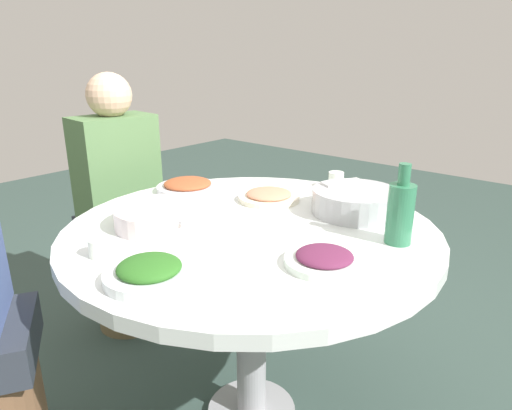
{
  "coord_description": "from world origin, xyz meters",
  "views": [
    {
      "loc": [
        -0.88,
        1.01,
        1.27
      ],
      "look_at": [
        0.01,
        -0.03,
        0.81
      ],
      "focal_mm": 31.9,
      "sensor_mm": 36.0,
      "label": 1
    }
  ],
  "objects_px": {
    "dish_shrimp": "(269,196)",
    "diner_right": "(117,175)",
    "rice_bowl": "(355,201)",
    "dish_greens": "(150,272)",
    "tea_cup_near": "(336,180)",
    "tea_cup_far": "(100,247)",
    "stool_for_diner_right": "(128,282)",
    "dish_stirfry": "(188,186)",
    "green_bottle": "(400,212)",
    "round_dining_table": "(251,252)",
    "soup_bowl": "(160,217)",
    "dish_eggplant": "(324,259)"
  },
  "relations": [
    {
      "from": "dish_shrimp",
      "to": "diner_right",
      "type": "height_order",
      "value": "diner_right"
    },
    {
      "from": "rice_bowl",
      "to": "dish_shrimp",
      "type": "xyz_separation_m",
      "value": [
        0.31,
        0.08,
        -0.03
      ]
    },
    {
      "from": "dish_greens",
      "to": "tea_cup_near",
      "type": "height_order",
      "value": "tea_cup_near"
    },
    {
      "from": "dish_shrimp",
      "to": "diner_right",
      "type": "distance_m",
      "value": 0.75
    },
    {
      "from": "rice_bowl",
      "to": "tea_cup_far",
      "type": "bearing_deg",
      "value": 64.81
    },
    {
      "from": "stool_for_diner_right",
      "to": "dish_shrimp",
      "type": "bearing_deg",
      "value": -167.56
    },
    {
      "from": "tea_cup_far",
      "to": "diner_right",
      "type": "height_order",
      "value": "diner_right"
    },
    {
      "from": "tea_cup_far",
      "to": "stool_for_diner_right",
      "type": "xyz_separation_m",
      "value": [
        0.69,
        -0.51,
        -0.56
      ]
    },
    {
      "from": "dish_greens",
      "to": "stool_for_diner_right",
      "type": "xyz_separation_m",
      "value": [
        0.91,
        -0.51,
        -0.56
      ]
    },
    {
      "from": "stool_for_diner_right",
      "to": "rice_bowl",
      "type": "bearing_deg",
      "value": -166.98
    },
    {
      "from": "diner_right",
      "to": "dish_shrimp",
      "type": "bearing_deg",
      "value": -167.56
    },
    {
      "from": "dish_shrimp",
      "to": "dish_stirfry",
      "type": "bearing_deg",
      "value": 19.88
    },
    {
      "from": "stool_for_diner_right",
      "to": "green_bottle",
      "type": "bearing_deg",
      "value": -175.7
    },
    {
      "from": "round_dining_table",
      "to": "dish_greens",
      "type": "bearing_deg",
      "value": 96.78
    },
    {
      "from": "round_dining_table",
      "to": "soup_bowl",
      "type": "height_order",
      "value": "soup_bowl"
    },
    {
      "from": "round_dining_table",
      "to": "tea_cup_far",
      "type": "distance_m",
      "value": 0.48
    },
    {
      "from": "dish_stirfry",
      "to": "dish_shrimp",
      "type": "bearing_deg",
      "value": -160.12
    },
    {
      "from": "rice_bowl",
      "to": "dish_shrimp",
      "type": "distance_m",
      "value": 0.32
    },
    {
      "from": "dish_shrimp",
      "to": "dish_eggplant",
      "type": "xyz_separation_m",
      "value": [
        -0.45,
        0.33,
        0.0
      ]
    },
    {
      "from": "soup_bowl",
      "to": "dish_greens",
      "type": "height_order",
      "value": "soup_bowl"
    },
    {
      "from": "tea_cup_near",
      "to": "stool_for_diner_right",
      "type": "distance_m",
      "value": 1.11
    },
    {
      "from": "green_bottle",
      "to": "round_dining_table",
      "type": "bearing_deg",
      "value": 22.8
    },
    {
      "from": "rice_bowl",
      "to": "round_dining_table",
      "type": "bearing_deg",
      "value": 58.98
    },
    {
      "from": "soup_bowl",
      "to": "dish_shrimp",
      "type": "height_order",
      "value": "soup_bowl"
    },
    {
      "from": "rice_bowl",
      "to": "green_bottle",
      "type": "height_order",
      "value": "green_bottle"
    },
    {
      "from": "rice_bowl",
      "to": "diner_right",
      "type": "bearing_deg",
      "value": 13.02
    },
    {
      "from": "soup_bowl",
      "to": "green_bottle",
      "type": "relative_size",
      "value": 1.29
    },
    {
      "from": "tea_cup_far",
      "to": "dish_shrimp",
      "type": "bearing_deg",
      "value": -93.6
    },
    {
      "from": "round_dining_table",
      "to": "rice_bowl",
      "type": "relative_size",
      "value": 4.02
    },
    {
      "from": "round_dining_table",
      "to": "stool_for_diner_right",
      "type": "relative_size",
      "value": 2.7
    },
    {
      "from": "rice_bowl",
      "to": "dish_shrimp",
      "type": "height_order",
      "value": "rice_bowl"
    },
    {
      "from": "tea_cup_near",
      "to": "soup_bowl",
      "type": "bearing_deg",
      "value": 74.02
    },
    {
      "from": "dish_stirfry",
      "to": "stool_for_diner_right",
      "type": "xyz_separation_m",
      "value": [
        0.42,
        0.05,
        -0.55
      ]
    },
    {
      "from": "tea_cup_far",
      "to": "rice_bowl",
      "type": "bearing_deg",
      "value": -115.19
    },
    {
      "from": "dish_stirfry",
      "to": "stool_for_diner_right",
      "type": "bearing_deg",
      "value": 6.42
    },
    {
      "from": "round_dining_table",
      "to": "soup_bowl",
      "type": "xyz_separation_m",
      "value": [
        0.22,
        0.19,
        0.12
      ]
    },
    {
      "from": "dish_eggplant",
      "to": "dish_stirfry",
      "type": "height_order",
      "value": "dish_stirfry"
    },
    {
      "from": "dish_greens",
      "to": "green_bottle",
      "type": "relative_size",
      "value": 0.95
    },
    {
      "from": "dish_shrimp",
      "to": "tea_cup_near",
      "type": "xyz_separation_m",
      "value": [
        -0.11,
        -0.3,
        0.02
      ]
    },
    {
      "from": "dish_shrimp",
      "to": "green_bottle",
      "type": "bearing_deg",
      "value": 172.79
    },
    {
      "from": "dish_shrimp",
      "to": "tea_cup_far",
      "type": "height_order",
      "value": "tea_cup_far"
    },
    {
      "from": "round_dining_table",
      "to": "dish_eggplant",
      "type": "distance_m",
      "value": 0.36
    },
    {
      "from": "soup_bowl",
      "to": "tea_cup_far",
      "type": "bearing_deg",
      "value": 103.32
    },
    {
      "from": "soup_bowl",
      "to": "rice_bowl",
      "type": "bearing_deg",
      "value": -129.14
    },
    {
      "from": "tea_cup_near",
      "to": "tea_cup_far",
      "type": "xyz_separation_m",
      "value": [
        0.15,
        0.97,
        -0.01
      ]
    },
    {
      "from": "dish_stirfry",
      "to": "round_dining_table",
      "type": "bearing_deg",
      "value": 164.16
    },
    {
      "from": "dish_stirfry",
      "to": "soup_bowl",
      "type": "bearing_deg",
      "value": 125.13
    },
    {
      "from": "dish_greens",
      "to": "dish_eggplant",
      "type": "distance_m",
      "value": 0.44
    },
    {
      "from": "tea_cup_near",
      "to": "dish_greens",
      "type": "bearing_deg",
      "value": 93.74
    },
    {
      "from": "dish_shrimp",
      "to": "dish_eggplant",
      "type": "relative_size",
      "value": 1.09
    }
  ]
}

